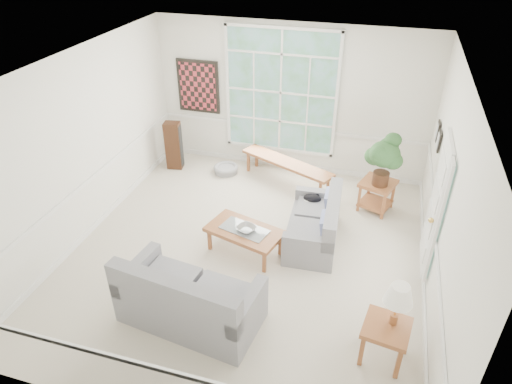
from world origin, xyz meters
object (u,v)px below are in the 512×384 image
at_px(coffee_table, 245,241).
at_px(side_table, 384,342).
at_px(loveseat_right, 313,220).
at_px(loveseat_front, 190,291).
at_px(end_table, 376,196).

bearing_deg(coffee_table, side_table, -17.71).
relative_size(coffee_table, side_table, 2.15).
distance_m(loveseat_right, loveseat_front, 2.47).
bearing_deg(loveseat_front, coffee_table, 88.17).
bearing_deg(end_table, side_table, -84.71).
relative_size(loveseat_front, side_table, 3.32).
xyz_separation_m(loveseat_front, side_table, (2.50, 0.07, -0.22)).
bearing_deg(side_table, coffee_table, 146.62).
relative_size(end_table, side_table, 1.05).
xyz_separation_m(end_table, side_table, (0.31, -3.32, -0.01)).
bearing_deg(loveseat_right, end_table, 49.88).
height_order(end_table, side_table, end_table).
distance_m(coffee_table, end_table, 2.67).
xyz_separation_m(coffee_table, end_table, (1.93, 1.85, 0.07)).
relative_size(loveseat_right, end_table, 2.65).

